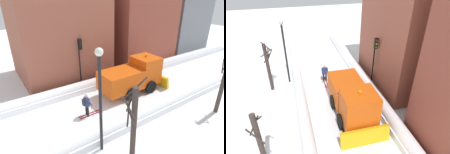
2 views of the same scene
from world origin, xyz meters
TOP-DOWN VIEW (x-y plane):
  - ground_plane at (0.00, 10.00)m, footprint 80.00×80.00m
  - snowbank_left at (-2.95, 10.00)m, footprint 1.10×36.00m
  - snowbank_right at (2.95, 10.00)m, footprint 1.10×36.00m
  - building_brick_near at (-7.83, 4.45)m, footprint 8.03×8.14m
  - building_concrete_far at (-7.83, 22.79)m, footprint 6.77×7.00m
  - plow_truck at (-0.55, 8.13)m, footprint 3.20×5.98m
  - skier at (0.45, 3.11)m, footprint 0.62×1.80m
  - traffic_light_pole at (-3.59, 4.75)m, footprint 0.28×0.42m
  - street_lamp at (3.69, 2.31)m, footprint 0.40×0.40m
  - bare_tree_near at (5.21, 3.20)m, footprint 1.07×1.10m
  - bare_tree_mid at (5.36, 11.12)m, footprint 0.90×0.89m

SIDE VIEW (x-z plane):
  - ground_plane at x=0.00m, z-range 0.00..0.00m
  - snowbank_right at x=2.95m, z-range -0.08..0.85m
  - snowbank_left at x=-2.95m, z-range -0.08..0.87m
  - skier at x=0.45m, z-range 0.10..1.91m
  - plow_truck at x=-0.55m, z-range -0.08..3.04m
  - bare_tree_mid at x=5.36m, z-range 0.08..4.03m
  - bare_tree_near at x=5.21m, z-range -0.07..4.62m
  - traffic_light_pole at x=-3.59m, z-range 0.90..5.42m
  - street_lamp at x=3.69m, z-range 0.72..6.56m
  - building_brick_near at x=-7.83m, z-range 0.00..9.03m
  - building_concrete_far at x=-7.83m, z-range 0.00..13.79m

